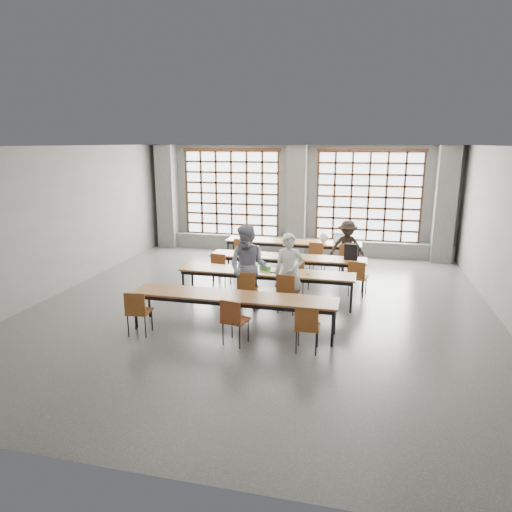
{
  "coord_description": "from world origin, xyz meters",
  "views": [
    {
      "loc": [
        2.12,
        -9.41,
        3.57
      ],
      "look_at": [
        -0.21,
        0.4,
        1.06
      ],
      "focal_mm": 32.0,
      "sensor_mm": 36.0,
      "label": 1
    }
  ],
  "objects_px": {
    "chair_back_right": "(346,255)",
    "chair_mid_left": "(220,266)",
    "student_male": "(289,273)",
    "laptop_back": "(339,241)",
    "desk_row_a": "(293,243)",
    "mouse": "(308,273)",
    "desk_row_d": "(233,298)",
    "chair_back_mid": "(317,254)",
    "plastic_bag": "(324,238)",
    "desk_row_c": "(266,274)",
    "phone": "(273,272)",
    "chair_near_left": "(138,309)",
    "chair_mid_right": "(357,275)",
    "laptop_front": "(291,269)",
    "chair_mid_centre": "(298,271)",
    "student_back": "(347,247)",
    "green_box": "(265,268)",
    "desk_row_b": "(287,259)",
    "chair_front_right": "(287,289)",
    "backpack": "(351,252)",
    "chair_near_mid": "(233,317)",
    "student_female": "(248,267)",
    "chair_front_left": "(247,286)",
    "red_pouch": "(139,309)",
    "chair_back_left": "(242,250)",
    "chair_near_right": "(307,324)"
  },
  "relations": [
    {
      "from": "desk_row_d",
      "to": "chair_back_mid",
      "type": "distance_m",
      "value": 4.66
    },
    {
      "from": "chair_mid_left",
      "to": "laptop_front",
      "type": "distance_m",
      "value": 2.07
    },
    {
      "from": "phone",
      "to": "chair_mid_left",
      "type": "bearing_deg",
      "value": 148.51
    },
    {
      "from": "phone",
      "to": "plastic_bag",
      "type": "relative_size",
      "value": 0.45
    },
    {
      "from": "backpack",
      "to": "desk_row_a",
      "type": "bearing_deg",
      "value": 141.37
    },
    {
      "from": "laptop_back",
      "to": "red_pouch",
      "type": "relative_size",
      "value": 1.83
    },
    {
      "from": "desk_row_b",
      "to": "desk_row_d",
      "type": "bearing_deg",
      "value": -98.67
    },
    {
      "from": "chair_near_mid",
      "to": "backpack",
      "type": "distance_m",
      "value": 4.41
    },
    {
      "from": "desk_row_c",
      "to": "student_male",
      "type": "height_order",
      "value": "student_male"
    },
    {
      "from": "desk_row_c",
      "to": "chair_back_left",
      "type": "xyz_separation_m",
      "value": [
        -1.31,
        2.72,
        -0.13
      ]
    },
    {
      "from": "chair_mid_centre",
      "to": "student_back",
      "type": "height_order",
      "value": "student_back"
    },
    {
      "from": "desk_row_d",
      "to": "chair_mid_centre",
      "type": "bearing_deg",
      "value": 71.66
    },
    {
      "from": "desk_row_a",
      "to": "student_back",
      "type": "distance_m",
      "value": 1.68
    },
    {
      "from": "desk_row_b",
      "to": "green_box",
      "type": "xyz_separation_m",
      "value": [
        -0.28,
        -1.4,
        0.11
      ]
    },
    {
      "from": "chair_mid_centre",
      "to": "desk_row_d",
      "type": "bearing_deg",
      "value": -108.34
    },
    {
      "from": "chair_mid_right",
      "to": "chair_back_right",
      "type": "bearing_deg",
      "value": 100.15
    },
    {
      "from": "chair_mid_right",
      "to": "chair_near_left",
      "type": "relative_size",
      "value": 1.0
    },
    {
      "from": "laptop_back",
      "to": "backpack",
      "type": "relative_size",
      "value": 0.91
    },
    {
      "from": "chair_back_left",
      "to": "desk_row_a",
      "type": "bearing_deg",
      "value": 24.22
    },
    {
      "from": "laptop_back",
      "to": "plastic_bag",
      "type": "bearing_deg",
      "value": -172.44
    },
    {
      "from": "desk_row_d",
      "to": "laptop_back",
      "type": "relative_size",
      "value": 10.95
    },
    {
      "from": "mouse",
      "to": "green_box",
      "type": "height_order",
      "value": "green_box"
    },
    {
      "from": "chair_back_mid",
      "to": "mouse",
      "type": "bearing_deg",
      "value": -88.39
    },
    {
      "from": "student_back",
      "to": "chair_mid_right",
      "type": "bearing_deg",
      "value": -92.65
    },
    {
      "from": "chair_front_left",
      "to": "laptop_front",
      "type": "distance_m",
      "value": 1.14
    },
    {
      "from": "desk_row_d",
      "to": "student_female",
      "type": "distance_m",
      "value": 1.33
    },
    {
      "from": "desk_row_b",
      "to": "plastic_bag",
      "type": "distance_m",
      "value": 2.07
    },
    {
      "from": "chair_back_right",
      "to": "chair_front_right",
      "type": "relative_size",
      "value": 1.0
    },
    {
      "from": "chair_front_right",
      "to": "student_back",
      "type": "xyz_separation_m",
      "value": [
        1.1,
        3.47,
        0.21
      ]
    },
    {
      "from": "chair_mid_left",
      "to": "green_box",
      "type": "height_order",
      "value": "chair_mid_left"
    },
    {
      "from": "desk_row_c",
      "to": "phone",
      "type": "relative_size",
      "value": 30.77
    },
    {
      "from": "desk_row_c",
      "to": "chair_back_right",
      "type": "distance_m",
      "value": 3.2
    },
    {
      "from": "chair_front_right",
      "to": "backpack",
      "type": "xyz_separation_m",
      "value": [
        1.25,
        2.16,
        0.39
      ]
    },
    {
      "from": "desk_row_d",
      "to": "desk_row_c",
      "type": "bearing_deg",
      "value": 81.6
    },
    {
      "from": "desk_row_a",
      "to": "chair_back_mid",
      "type": "height_order",
      "value": "chair_back_mid"
    },
    {
      "from": "chair_near_right",
      "to": "student_back",
      "type": "relative_size",
      "value": 0.59
    },
    {
      "from": "desk_row_a",
      "to": "laptop_back",
      "type": "bearing_deg",
      "value": 4.65
    },
    {
      "from": "student_male",
      "to": "laptop_back",
      "type": "distance_m",
      "value": 4.04
    },
    {
      "from": "desk_row_a",
      "to": "chair_near_left",
      "type": "xyz_separation_m",
      "value": [
        -2.05,
        -5.77,
        -0.13
      ]
    },
    {
      "from": "desk_row_b",
      "to": "chair_near_left",
      "type": "distance_m",
      "value": 4.48
    },
    {
      "from": "student_male",
      "to": "desk_row_d",
      "type": "bearing_deg",
      "value": -132.55
    },
    {
      "from": "desk_row_c",
      "to": "red_pouch",
      "type": "bearing_deg",
      "value": -129.94
    },
    {
      "from": "desk_row_c",
      "to": "phone",
      "type": "height_order",
      "value": "phone"
    },
    {
      "from": "chair_near_mid",
      "to": "student_male",
      "type": "bearing_deg",
      "value": 70.48
    },
    {
      "from": "plastic_bag",
      "to": "laptop_back",
      "type": "bearing_deg",
      "value": 7.56
    },
    {
      "from": "desk_row_a",
      "to": "mouse",
      "type": "height_order",
      "value": "mouse"
    },
    {
      "from": "chair_back_right",
      "to": "plastic_bag",
      "type": "distance_m",
      "value": 1.03
    },
    {
      "from": "chair_back_right",
      "to": "chair_mid_left",
      "type": "relative_size",
      "value": 1.0
    },
    {
      "from": "red_pouch",
      "to": "chair_back_right",
      "type": "bearing_deg",
      "value": 54.2
    },
    {
      "from": "chair_back_mid",
      "to": "chair_mid_right",
      "type": "height_order",
      "value": "same"
    }
  ]
}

